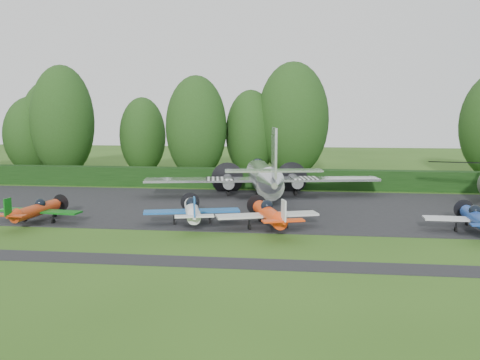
# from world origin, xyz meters

# --- Properties ---
(ground) EXTENTS (160.00, 160.00, 0.00)m
(ground) POSITION_xyz_m (0.00, 0.00, 0.00)
(ground) COLOR #2A4E15
(ground) RESTS_ON ground
(apron) EXTENTS (70.00, 18.00, 0.01)m
(apron) POSITION_xyz_m (0.00, 10.00, 0.00)
(apron) COLOR black
(apron) RESTS_ON ground
(taxiway_verge) EXTENTS (70.00, 2.00, 0.00)m
(taxiway_verge) POSITION_xyz_m (0.00, -6.00, 0.00)
(taxiway_verge) COLOR black
(taxiway_verge) RESTS_ON ground
(hedgerow) EXTENTS (90.00, 1.60, 2.00)m
(hedgerow) POSITION_xyz_m (0.00, 21.00, 0.00)
(hedgerow) COLOR black
(hedgerow) RESTS_ON ground
(transport_plane) EXTENTS (21.78, 16.70, 6.98)m
(transport_plane) POSITION_xyz_m (0.69, 14.59, 1.95)
(transport_plane) COLOR silver
(transport_plane) RESTS_ON ground
(light_plane_red) EXTENTS (6.20, 6.52, 2.38)m
(light_plane_red) POSITION_xyz_m (-14.51, 2.03, 0.99)
(light_plane_red) COLOR #A7300F
(light_plane_red) RESTS_ON ground
(light_plane_white) EXTENTS (6.77, 7.12, 2.60)m
(light_plane_white) POSITION_xyz_m (-3.37, 2.91, 1.08)
(light_plane_white) COLOR silver
(light_plane_white) RESTS_ON ground
(light_plane_orange) EXTENTS (7.03, 7.39, 2.70)m
(light_plane_orange) POSITION_xyz_m (2.11, 2.04, 1.12)
(light_plane_orange) COLOR #EE3D0E
(light_plane_orange) RESTS_ON ground
(light_plane_blue) EXTENTS (6.53, 6.87, 2.51)m
(light_plane_blue) POSITION_xyz_m (15.68, 2.61, 1.05)
(light_plane_blue) COLOR navy
(light_plane_blue) RESTS_ON ground
(tree_1) EXTENTS (6.07, 6.07, 10.36)m
(tree_1) POSITION_xyz_m (-2.08, 30.62, 5.17)
(tree_1) COLOR black
(tree_1) RESTS_ON ground
(tree_2) EXTENTS (7.47, 7.47, 13.26)m
(tree_2) POSITION_xyz_m (-24.36, 27.67, 6.62)
(tree_2) COLOR black
(tree_2) RESTS_ON ground
(tree_4) EXTENTS (5.68, 5.68, 9.53)m
(tree_4) POSITION_xyz_m (-15.68, 31.28, 4.75)
(tree_4) COLOR black
(tree_4) RESTS_ON ground
(tree_5) EXTENTS (7.15, 7.15, 9.65)m
(tree_5) POSITION_xyz_m (-29.23, 29.67, 4.82)
(tree_5) COLOR black
(tree_5) RESTS_ON ground
(tree_7) EXTENTS (8.51, 8.51, 13.64)m
(tree_7) POSITION_xyz_m (2.93, 30.97, 6.81)
(tree_7) COLOR black
(tree_7) RESTS_ON ground
(tree_9) EXTENTS (7.06, 7.06, 11.93)m
(tree_9) POSITION_xyz_m (-8.11, 27.62, 5.95)
(tree_9) COLOR black
(tree_9) RESTS_ON ground
(tree_10) EXTENTS (8.42, 8.42, 11.88)m
(tree_10) POSITION_xyz_m (-26.76, 30.67, 5.93)
(tree_10) COLOR black
(tree_10) RESTS_ON ground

